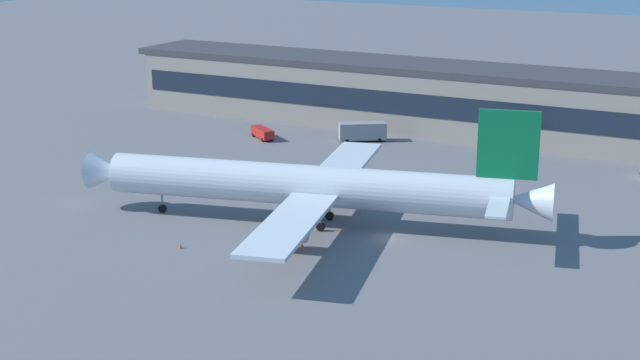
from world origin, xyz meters
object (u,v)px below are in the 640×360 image
object	(u,v)px
fuel_truck	(363,131)
traffic_cone_0	(302,245)
traffic_cone_1	(180,246)
belt_loader	(263,133)
crew_van	(500,160)
airliner	(312,186)

from	to	relation	value
fuel_truck	traffic_cone_0	bearing A→B (deg)	-71.61
traffic_cone_0	traffic_cone_1	world-z (taller)	traffic_cone_0
fuel_truck	traffic_cone_0	distance (m)	58.29
fuel_truck	belt_loader	distance (m)	18.27
crew_van	traffic_cone_0	bearing A→B (deg)	-101.26
airliner	fuel_truck	xyz separation A→B (m)	(-15.06, 46.62, -3.38)
belt_loader	traffic_cone_1	bearing A→B (deg)	-68.16
belt_loader	traffic_cone_1	distance (m)	59.66
crew_van	traffic_cone_0	distance (m)	48.76
belt_loader	crew_van	world-z (taller)	crew_van
crew_van	belt_loader	bearing A→B (deg)	179.53
airliner	traffic_cone_1	xyz separation A→B (m)	(-9.68, -15.89, -4.96)
belt_loader	traffic_cone_1	world-z (taller)	belt_loader
crew_van	traffic_cone_0	xyz separation A→B (m)	(-9.52, -47.80, -1.15)
traffic_cone_0	fuel_truck	bearing A→B (deg)	108.39
traffic_cone_1	traffic_cone_0	bearing A→B (deg)	28.99
traffic_cone_0	traffic_cone_1	xyz separation A→B (m)	(-13.00, -7.20, -0.01)
belt_loader	crew_van	distance (m)	44.71
fuel_truck	crew_van	distance (m)	28.89
crew_van	airliner	bearing A→B (deg)	-108.17
airliner	traffic_cone_1	distance (m)	19.25
belt_loader	traffic_cone_1	xyz separation A→B (m)	(22.19, -55.37, -0.85)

